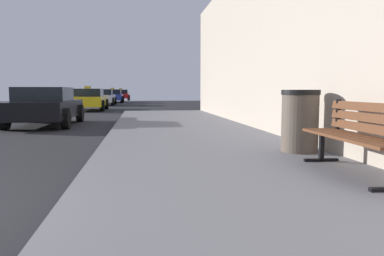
{
  "coord_description": "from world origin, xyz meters",
  "views": [
    {
      "loc": [
        2.76,
        -3.07,
        1.16
      ],
      "look_at": [
        3.55,
        2.62,
        0.58
      ],
      "focal_mm": 34.98,
      "sensor_mm": 36.0,
      "label": 1
    }
  ],
  "objects_px": {
    "car_white": "(102,97)",
    "car_red": "(121,95)",
    "car_black": "(46,106)",
    "car_blue": "(113,96)",
    "car_yellow": "(88,99)",
    "bench": "(360,132)",
    "trash_bin": "(300,121)"
  },
  "relations": [
    {
      "from": "trash_bin",
      "to": "car_white",
      "type": "distance_m",
      "value": 25.44
    },
    {
      "from": "bench",
      "to": "car_blue",
      "type": "distance_m",
      "value": 33.07
    },
    {
      "from": "car_white",
      "to": "car_red",
      "type": "relative_size",
      "value": 1.09
    },
    {
      "from": "car_black",
      "to": "car_yellow",
      "type": "distance_m",
      "value": 9.61
    },
    {
      "from": "car_black",
      "to": "car_yellow",
      "type": "xyz_separation_m",
      "value": [
        0.1,
        9.61,
        0.0
      ]
    },
    {
      "from": "car_white",
      "to": "car_blue",
      "type": "bearing_deg",
      "value": 86.44
    },
    {
      "from": "car_white",
      "to": "car_red",
      "type": "bearing_deg",
      "value": 87.09
    },
    {
      "from": "trash_bin",
      "to": "car_black",
      "type": "bearing_deg",
      "value": 128.8
    },
    {
      "from": "car_yellow",
      "to": "car_white",
      "type": "relative_size",
      "value": 0.93
    },
    {
      "from": "bench",
      "to": "car_black",
      "type": "distance_m",
      "value": 10.49
    },
    {
      "from": "car_white",
      "to": "car_yellow",
      "type": "bearing_deg",
      "value": -90.18
    },
    {
      "from": "car_black",
      "to": "car_red",
      "type": "bearing_deg",
      "value": 88.47
    },
    {
      "from": "trash_bin",
      "to": "car_red",
      "type": "bearing_deg",
      "value": 97.05
    },
    {
      "from": "car_yellow",
      "to": "car_blue",
      "type": "bearing_deg",
      "value": 88.36
    },
    {
      "from": "trash_bin",
      "to": "car_blue",
      "type": "height_order",
      "value": "car_blue"
    },
    {
      "from": "car_yellow",
      "to": "car_blue",
      "type": "relative_size",
      "value": 0.94
    },
    {
      "from": "car_black",
      "to": "car_blue",
      "type": "xyz_separation_m",
      "value": [
        0.51,
        23.87,
        0.0
      ]
    },
    {
      "from": "car_red",
      "to": "car_blue",
      "type": "bearing_deg",
      "value": -92.43
    },
    {
      "from": "bench",
      "to": "car_black",
      "type": "relative_size",
      "value": 0.44
    },
    {
      "from": "car_black",
      "to": "car_yellow",
      "type": "height_order",
      "value": "car_yellow"
    },
    {
      "from": "trash_bin",
      "to": "car_red",
      "type": "height_order",
      "value": "car_red"
    },
    {
      "from": "car_white",
      "to": "car_blue",
      "type": "relative_size",
      "value": 1.01
    },
    {
      "from": "trash_bin",
      "to": "car_blue",
      "type": "xyz_separation_m",
      "value": [
        -5.21,
        30.98,
        -0.02
      ]
    },
    {
      "from": "car_yellow",
      "to": "car_white",
      "type": "xyz_separation_m",
      "value": [
        0.03,
        8.1,
        0.0
      ]
    },
    {
      "from": "bench",
      "to": "car_blue",
      "type": "bearing_deg",
      "value": 100.64
    },
    {
      "from": "trash_bin",
      "to": "car_yellow",
      "type": "bearing_deg",
      "value": 108.58
    },
    {
      "from": "bench",
      "to": "car_blue",
      "type": "height_order",
      "value": "car_blue"
    },
    {
      "from": "bench",
      "to": "car_blue",
      "type": "xyz_separation_m",
      "value": [
        -5.23,
        32.65,
        -0.02
      ]
    },
    {
      "from": "car_black",
      "to": "car_red",
      "type": "xyz_separation_m",
      "value": [
        0.86,
        32.19,
        0.0
      ]
    },
    {
      "from": "bench",
      "to": "trash_bin",
      "type": "height_order",
      "value": "trash_bin"
    },
    {
      "from": "car_yellow",
      "to": "car_blue",
      "type": "height_order",
      "value": "same"
    },
    {
      "from": "car_white",
      "to": "car_blue",
      "type": "height_order",
      "value": "car_blue"
    }
  ]
}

